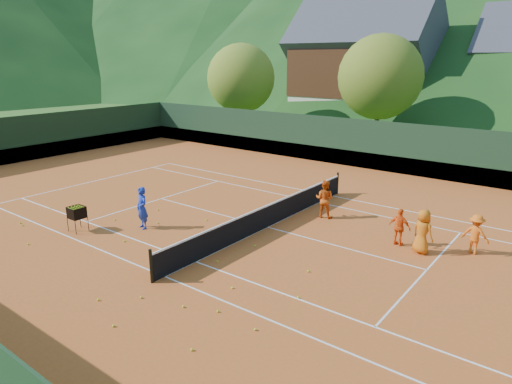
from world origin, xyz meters
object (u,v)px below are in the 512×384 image
Objects in this scene: student_c at (423,232)px; tennis_net at (267,216)px; chalet_left at (363,68)px; coach at (142,208)px; student_b at (400,227)px; student_d at (476,234)px; student_a at (324,199)px; ball_hopper at (77,213)px.

tennis_net is (-5.78, -1.24, -0.30)m from student_c.
student_c is at bearing -61.25° from chalet_left.
tennis_net is at bearing 52.08° from coach.
coach is at bearing 31.92° from student_b.
chalet_left is at bearing -53.84° from student_d.
coach is 0.12× the size of chalet_left.
student_c reaches higher than tennis_net.
student_c is (4.57, -1.24, -0.02)m from student_a.
tennis_net is (-4.89, -1.43, -0.20)m from student_b.
student_c is 0.12× the size of chalet_left.
coach is 1.07× the size of student_c.
student_d is 14.85m from ball_hopper.
student_b is (8.81, 4.56, -0.16)m from coach.
coach is at bearing -141.35° from tennis_net.
tennis_net is 0.87× the size of chalet_left.
student_a reaches higher than tennis_net.
ball_hopper is at bearing 35.30° from student_b.
coach reaches higher than student_a.
coach reaches higher than ball_hopper.
tennis_net is (3.91, 3.13, -0.35)m from coach.
tennis_net is at bearing -71.57° from chalet_left.
coach is 34.02m from chalet_left.
coach is 5.02m from tennis_net.
chalet_left reaches higher than student_d.
student_d reaches higher than student_b.
student_d is at bearing 17.73° from tennis_net.
student_d is at bearing -123.08° from student_c.
chalet_left reaches higher than coach.
student_b is at bearing 24.86° from student_d.
student_b is at bearing 40.80° from coach.
tennis_net is 12.07× the size of ball_hopper.
student_d is 7.63m from tennis_net.
tennis_net is at bearing 33.06° from student_c.
student_a is 1.03× the size of student_c.
ball_hopper is at bearing 36.07° from student_a.
chalet_left is at bearing -57.92° from student_b.
student_b is 1.40× the size of ball_hopper.
student_a is at bearing 64.10° from tennis_net.
chalet_left reaches higher than tennis_net.
student_d reaches higher than tennis_net.
student_a is at bearing 2.71° from student_d.
student_d is at bearing 29.04° from ball_hopper.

